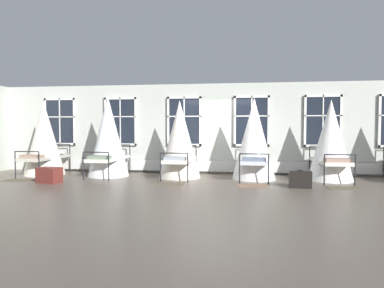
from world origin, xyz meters
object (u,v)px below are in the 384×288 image
object	(u,v)px
cot_first	(44,139)
suitcase_dark	(300,179)
cot_third	(180,140)
travel_trunk	(49,175)
cot_fifth	(331,141)
cot_second	(108,137)
cot_fourth	(254,140)

from	to	relation	value
cot_first	suitcase_dark	xyz separation A→B (m)	(7.95, -1.44, -0.96)
cot_first	cot_third	xyz separation A→B (m)	(4.54, -0.01, -0.02)
suitcase_dark	travel_trunk	world-z (taller)	suitcase_dark
cot_fifth	suitcase_dark	size ratio (longest dim) A/B	4.22
cot_second	suitcase_dark	world-z (taller)	cot_second
suitcase_dark	cot_fifth	bearing A→B (deg)	55.16
cot_fourth	travel_trunk	xyz separation A→B (m)	(-5.73, -1.58, -0.97)
cot_first	cot_second	size ratio (longest dim) A/B	0.94
cot_fourth	suitcase_dark	bearing A→B (deg)	-140.13
cot_second	cot_fourth	world-z (taller)	cot_second
suitcase_dark	cot_fourth	bearing A→B (deg)	129.49
travel_trunk	cot_fifth	bearing A→B (deg)	11.64
travel_trunk	suitcase_dark	bearing A→B (deg)	1.16
cot_second	cot_fourth	bearing A→B (deg)	-89.45
cot_second	travel_trunk	distance (m)	2.19
cot_fourth	suitcase_dark	world-z (taller)	cot_fourth
cot_first	cot_fifth	world-z (taller)	cot_first
cot_third	suitcase_dark	world-z (taller)	cot_third
cot_fifth	cot_second	bearing A→B (deg)	89.44
cot_second	cot_fifth	world-z (taller)	cot_second
cot_fourth	travel_trunk	distance (m)	6.02
cot_second	travel_trunk	world-z (taller)	cot_second
travel_trunk	cot_third	bearing A→B (deg)	24.45
cot_third	cot_fifth	xyz separation A→B (m)	(4.50, 0.07, -0.01)
cot_first	travel_trunk	xyz separation A→B (m)	(1.09, -1.58, -0.96)
travel_trunk	cot_fourth	bearing A→B (deg)	15.38
cot_fifth	suitcase_dark	world-z (taller)	cot_fifth
cot_first	suitcase_dark	world-z (taller)	cot_first
cot_second	cot_third	world-z (taller)	cot_second
cot_first	cot_fourth	world-z (taller)	cot_fourth
cot_first	travel_trunk	distance (m)	2.14
cot_second	travel_trunk	size ratio (longest dim) A/B	4.02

